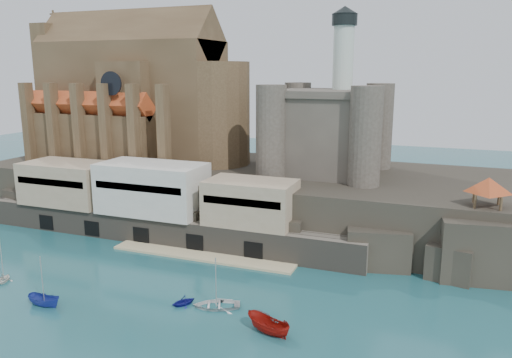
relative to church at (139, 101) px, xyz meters
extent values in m
plane|color=#194C53|center=(24.13, -41.85, -22.13)|extent=(300.00, 300.00, 0.00)
cube|color=black|center=(24.13, -1.85, -17.13)|extent=(100.00, 34.00, 10.00)
cube|color=black|center=(-13.87, -18.35, -19.13)|extent=(9.00, 5.00, 6.00)
cube|color=black|center=(2.13, -18.35, -19.13)|extent=(9.00, 5.00, 6.00)
cube|color=black|center=(19.13, -18.35, -19.13)|extent=(9.00, 5.00, 6.00)
cube|color=black|center=(36.13, -18.35, -19.13)|extent=(9.00, 5.00, 6.00)
cube|color=black|center=(52.13, -18.35, -19.13)|extent=(9.00, 5.00, 6.00)
cube|color=#625A4F|center=(16.13, -19.35, -19.88)|extent=(70.00, 6.00, 4.50)
cube|color=#C7B584|center=(26.13, -23.85, -21.98)|extent=(30.00, 4.00, 0.40)
cube|color=black|center=(-5.87, -22.25, -20.53)|extent=(3.00, 0.40, 2.60)
cube|color=black|center=(4.13, -22.25, -20.53)|extent=(3.00, 0.40, 2.60)
cube|color=black|center=(14.13, -22.25, -20.53)|extent=(3.00, 0.40, 2.60)
cube|color=black|center=(24.13, -22.25, -20.53)|extent=(3.00, 0.40, 2.60)
cube|color=black|center=(34.13, -22.25, -20.53)|extent=(3.00, 0.40, 2.60)
cube|color=tan|center=(-3.87, -18.35, -13.88)|extent=(16.00, 9.00, 7.50)
cube|color=beige|center=(14.13, -18.35, -13.38)|extent=(18.00, 9.00, 8.50)
cube|color=tan|center=(32.13, -18.35, -14.13)|extent=(14.00, 8.00, 7.00)
cube|color=#4C3823|center=(-1.87, 0.15, -0.13)|extent=(38.00, 14.00, 24.00)
cube|color=#4C3823|center=(-1.87, 0.15, 11.87)|extent=(38.00, 13.01, 13.01)
cylinder|color=#4C3823|center=(17.13, 0.15, -2.13)|extent=(14.00, 14.00, 20.00)
cube|color=#4C3823|center=(2.13, 0.15, -2.13)|extent=(10.00, 20.00, 20.00)
cube|color=#4C3823|center=(-5.87, -9.35, -7.13)|extent=(28.00, 5.00, 10.00)
cube|color=#4C3823|center=(-5.87, 9.65, -7.13)|extent=(28.00, 5.00, 10.00)
cube|color=#AF421E|center=(-5.87, -9.35, -0.53)|extent=(28.00, 5.66, 5.66)
cube|color=#AF421E|center=(-5.87, 9.65, -0.53)|extent=(28.00, 5.66, 5.66)
cube|color=#4C3823|center=(-20.87, 0.15, 1.87)|extent=(4.00, 10.00, 28.00)
cylinder|color=black|center=(2.13, -11.90, 3.87)|extent=(4.40, 0.30, 4.40)
cube|color=#4C3823|center=(-17.87, -12.35, -4.13)|extent=(1.60, 2.20, 16.00)
cube|color=#4C3823|center=(-11.67, -12.35, -4.13)|extent=(1.60, 2.20, 16.00)
cube|color=#4C3823|center=(-5.47, -12.35, -4.13)|extent=(1.60, 2.20, 16.00)
cube|color=#4C3823|center=(0.73, -12.35, -4.13)|extent=(1.60, 2.20, 16.00)
cube|color=#4C3823|center=(6.93, -12.35, -4.13)|extent=(1.60, 2.20, 16.00)
cube|color=#4C3823|center=(13.13, -12.35, -4.13)|extent=(1.60, 2.20, 16.00)
cube|color=#484138|center=(40.13, -0.85, -5.13)|extent=(16.00, 16.00, 14.00)
cube|color=#484138|center=(40.13, -0.85, 2.27)|extent=(17.00, 17.00, 1.20)
cylinder|color=#484138|center=(32.13, -8.85, -4.13)|extent=(5.20, 5.20, 16.00)
cylinder|color=#484138|center=(48.13, -8.85, -4.13)|extent=(5.20, 5.20, 16.00)
cylinder|color=#484138|center=(32.13, 7.15, -4.13)|extent=(5.20, 5.20, 16.00)
cylinder|color=#484138|center=(48.13, 7.15, -4.13)|extent=(5.20, 5.20, 16.00)
cylinder|color=silver|center=(42.13, 1.15, 7.87)|extent=(3.60, 3.60, 12.00)
cylinder|color=black|center=(42.13, 1.15, 14.87)|extent=(4.40, 4.40, 2.00)
cone|color=black|center=(42.13, 1.15, 16.47)|extent=(4.60, 4.60, 1.40)
cube|color=black|center=(66.13, -15.85, -17.78)|extent=(12.00, 10.00, 8.70)
cube|color=black|center=(62.13, -18.85, -19.63)|extent=(6.00, 5.00, 5.00)
cube|color=#4C3823|center=(66.13, -15.85, -13.28)|extent=(4.20, 4.20, 0.30)
cylinder|color=#4C3823|center=(64.53, -17.45, -11.83)|extent=(0.36, 0.36, 3.20)
cylinder|color=#4C3823|center=(67.73, -17.45, -11.83)|extent=(0.36, 0.36, 3.20)
cylinder|color=#4C3823|center=(64.53, -14.25, -11.83)|extent=(0.36, 0.36, 3.20)
cylinder|color=#4C3823|center=(67.73, -14.25, -11.83)|extent=(0.36, 0.36, 3.20)
pyramid|color=#AF421E|center=(66.13, -15.85, -9.13)|extent=(6.40, 6.40, 2.20)
imported|color=#26389B|center=(15.47, -45.49, -22.13)|extent=(1.87, 1.82, 4.70)
imported|color=silver|center=(4.98, -41.90, -22.13)|extent=(3.00, 2.45, 3.00)
imported|color=maroon|center=(43.41, -41.79, -22.13)|extent=(2.78, 2.74, 5.68)
imported|color=silver|center=(35.44, -38.27, -22.13)|extent=(2.70, 4.28, 5.80)
imported|color=navy|center=(31.40, -39.22, -22.13)|extent=(3.09, 2.82, 3.06)
camera|label=1|loc=(60.12, -89.15, 6.28)|focal=35.00mm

